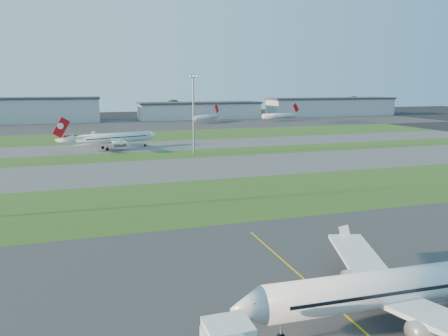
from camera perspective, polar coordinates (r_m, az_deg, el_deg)
name	(u,v)px	position (r m, az deg, el deg)	size (l,w,h in m)	color
grass_strip_a	(188,200)	(87.48, -4.74, -4.22)	(300.00, 34.00, 0.01)	#33541C
taxiway_a	(160,170)	(119.08, -8.31, -0.25)	(300.00, 32.00, 0.01)	#515154
grass_strip_b	(148,156)	(143.44, -9.96, 1.58)	(300.00, 18.00, 0.01)	#33541C
taxiway_b	(139,147)	(165.03, -11.01, 2.75)	(300.00, 26.00, 0.01)	#515154
grass_strip_c	(130,137)	(197.59, -12.15, 4.01)	(300.00, 40.00, 0.01)	#33541C
apron_far	(120,125)	(257.08, -13.49, 5.49)	(400.00, 80.00, 0.01)	#333335
airliner_parked	(400,287)	(46.24, 22.01, -14.23)	(33.87, 28.71, 10.56)	white
airliner_taxiing	(112,138)	(160.66, -14.37, 3.76)	(33.77, 28.41, 10.83)	white
mini_jet_near	(206,117)	(265.57, -2.33, 6.65)	(21.91, 20.98, 9.48)	white
mini_jet_far	(280,116)	(281.44, 7.33, 6.81)	(28.24, 9.04, 9.48)	white
light_mast_centre	(193,109)	(142.65, -4.02, 7.66)	(3.20, 0.70, 25.80)	gray
hangar_west	(38,110)	(287.01, -23.08, 6.98)	(71.40, 23.00, 15.20)	#97999E
hangar_east	(200,110)	(295.24, -3.21, 7.52)	(81.60, 23.00, 11.20)	#97999E
hangar_far_east	(331,107)	(334.47, 13.78, 7.79)	(96.90, 23.00, 13.20)	#97999E
tree_mid_west	(82,111)	(296.88, -18.03, 7.07)	(9.90, 9.90, 10.80)	black
tree_mid_east	(173,108)	(305.50, -6.62, 7.80)	(11.55, 11.55, 12.60)	black
tree_east	(274,107)	(326.47, 6.60, 7.87)	(10.45, 10.45, 11.40)	black
tree_far_east	(353,104)	(364.07, 16.54, 8.01)	(12.65, 12.65, 13.80)	black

